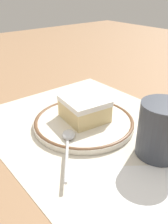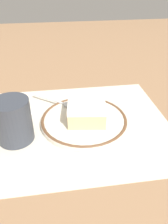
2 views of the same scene
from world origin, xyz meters
name	(u,v)px [view 1 (image 1 of 2)]	position (x,y,z in m)	size (l,w,h in m)	color
ground_plane	(95,130)	(0.00, 0.00, 0.00)	(2.40, 2.40, 0.00)	#9E7551
placemat	(95,130)	(0.00, 0.00, 0.00)	(0.48, 0.38, 0.00)	beige
plate	(84,122)	(0.03, 0.01, 0.01)	(0.22, 0.22, 0.01)	silver
cake_slice	(84,109)	(0.04, 0.00, 0.04)	(0.10, 0.10, 0.05)	beige
spoon	(68,140)	(-0.01, 0.08, 0.02)	(0.12, 0.10, 0.01)	silver
cup	(161,132)	(-0.13, -0.03, 0.05)	(0.08, 0.08, 0.10)	#383D47
napkin	(144,186)	(-0.17, 0.05, 0.00)	(0.13, 0.09, 0.00)	white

